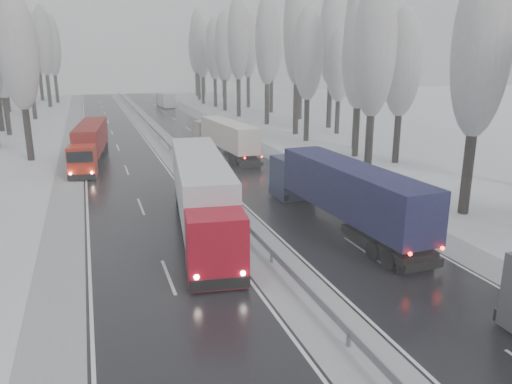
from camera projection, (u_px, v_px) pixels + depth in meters
carriageway_right at (256, 176)px, 43.45m from camera, size 7.50×200.00×0.03m
carriageway_left at (133, 186)px, 40.21m from camera, size 7.50×200.00×0.03m
median_slush at (197, 181)px, 41.82m from camera, size 3.00×200.00×0.04m
shoulder_right at (308, 172)px, 44.97m from camera, size 2.40×200.00×0.04m
shoulder_left at (68, 191)px, 38.68m from camera, size 2.40×200.00×0.04m
median_guardrail at (197, 174)px, 41.66m from camera, size 0.12×200.00×0.76m
tree_16 at (482, 47)px, 30.54m from camera, size 3.60×3.60×16.53m
tree_18 at (375, 49)px, 40.74m from camera, size 3.60×3.60×16.58m
tree_19 at (402, 64)px, 46.44m from camera, size 3.60×3.60×14.57m
tree_20 at (360, 55)px, 49.36m from camera, size 3.60×3.60×15.71m
tree_21 at (360, 37)px, 53.21m from camera, size 3.60×3.60×18.62m
tree_22 at (308, 54)px, 58.59m from camera, size 3.60×3.60×15.86m
tree_23 at (339, 66)px, 64.58m from camera, size 3.60×3.60×13.55m
tree_24 at (297, 30)px, 63.02m from camera, size 3.60×3.60×20.49m
tree_25 at (332, 37)px, 68.99m from camera, size 3.60×3.60×19.44m
tree_26 at (267, 41)px, 72.57m from camera, size 3.60×3.60×18.78m
tree_27 at (301, 47)px, 78.63m from camera, size 3.60×3.60×17.62m
tree_28 at (238, 39)px, 81.80m from camera, size 3.60×3.60×19.62m
tree_29 at (272, 46)px, 87.99m from camera, size 3.60×3.60×18.11m
tree_30 at (224, 47)px, 91.07m from camera, size 3.60×3.60×17.86m
tree_31 at (248, 45)px, 96.43m from camera, size 3.60×3.60×18.58m
tree_32 at (214, 49)px, 98.04m from camera, size 3.60×3.60×17.33m
tree_33 at (225, 59)px, 103.17m from camera, size 3.60×3.60×14.33m
tree_34 at (202, 49)px, 104.19m from camera, size 3.60×3.60×17.63m
tree_35 at (239, 47)px, 110.58m from camera, size 3.60×3.60×18.25m
tree_36 at (198, 42)px, 113.14m from camera, size 3.60×3.60×20.23m
tree_37 at (223, 53)px, 119.61m from camera, size 3.60×3.60×16.37m
tree_38 at (196, 49)px, 123.69m from camera, size 3.60×3.60×17.97m
tree_39 at (203, 53)px, 128.52m from camera, size 3.60×3.60×16.19m
tree_62 at (18, 53)px, 47.29m from camera, size 3.60×3.60×16.04m
tree_68 at (18, 51)px, 69.55m from camera, size 3.60×3.60×16.65m
tree_70 at (27, 49)px, 78.75m from camera, size 3.60×3.60×17.09m
tree_72 at (17, 57)px, 86.82m from camera, size 3.60×3.60×15.11m
tree_73 at (1, 49)px, 89.22m from camera, size 3.60×3.60×17.22m
tree_74 at (43, 41)px, 97.09m from camera, size 3.60×3.60×19.68m
tree_76 at (52, 46)px, 106.17m from camera, size 3.60×3.60×18.55m
tree_77 at (27, 59)px, 108.81m from camera, size 3.60×3.60×14.32m
tree_78 at (36, 43)px, 110.93m from camera, size 3.60×3.60×19.55m
tree_79 at (26, 51)px, 114.15m from camera, size 3.60×3.60×17.07m
truck_blue_box at (341, 190)px, 30.05m from camera, size 3.40×16.01×4.08m
truck_cream_box at (225, 135)px, 52.05m from camera, size 3.30×14.23×3.62m
box_truck_distant at (165, 100)px, 99.37m from camera, size 2.78×7.63×2.80m
truck_red_white at (202, 191)px, 29.07m from camera, size 4.91×17.36×4.41m
truck_red_red at (90, 141)px, 48.50m from camera, size 3.89×14.36×3.65m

